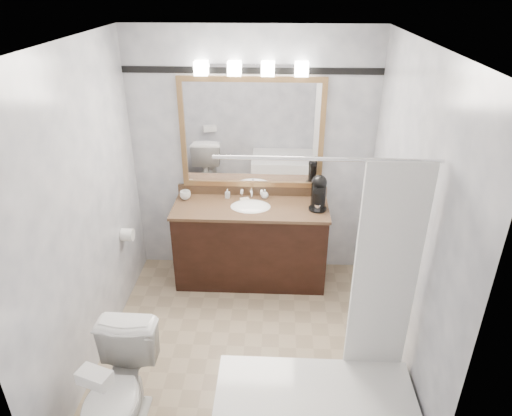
# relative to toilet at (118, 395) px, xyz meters

# --- Properties ---
(room) EXTENTS (2.42, 2.62, 2.52)m
(room) POSITION_rel_toilet_xyz_m (0.78, 0.88, 0.87)
(room) COLOR tan
(room) RESTS_ON ground
(vanity) EXTENTS (1.53, 0.58, 0.97)m
(vanity) POSITION_rel_toilet_xyz_m (0.78, 1.90, 0.06)
(vanity) COLOR black
(vanity) RESTS_ON ground
(mirror) EXTENTS (1.40, 0.04, 1.10)m
(mirror) POSITION_rel_toilet_xyz_m (0.78, 2.16, 1.12)
(mirror) COLOR #AF824F
(mirror) RESTS_ON room
(vanity_light_bar) EXTENTS (1.02, 0.14, 0.12)m
(vanity_light_bar) POSITION_rel_toilet_xyz_m (0.78, 2.11, 1.75)
(vanity_light_bar) COLOR silver
(vanity_light_bar) RESTS_ON room
(accent_stripe) EXTENTS (2.40, 0.01, 0.06)m
(accent_stripe) POSITION_rel_toilet_xyz_m (0.78, 2.17, 1.72)
(accent_stripe) COLOR black
(accent_stripe) RESTS_ON room
(bathtub) EXTENTS (1.30, 0.75, 1.96)m
(bathtub) POSITION_rel_toilet_xyz_m (1.33, -0.02, -0.10)
(bathtub) COLOR white
(bathtub) RESTS_ON ground
(tp_roll) EXTENTS (0.11, 0.12, 0.12)m
(tp_roll) POSITION_rel_toilet_xyz_m (-0.36, 1.54, 0.32)
(tp_roll) COLOR white
(tp_roll) RESTS_ON room
(toilet) EXTENTS (0.44, 0.76, 0.77)m
(toilet) POSITION_rel_toilet_xyz_m (0.00, 0.00, 0.00)
(toilet) COLOR white
(toilet) RESTS_ON ground
(tissue_box) EXTENTS (0.22, 0.17, 0.08)m
(tissue_box) POSITION_rel_toilet_xyz_m (0.00, -0.24, 0.42)
(tissue_box) COLOR white
(tissue_box) RESTS_ON toilet
(coffee_maker) EXTENTS (0.17, 0.22, 0.34)m
(coffee_maker) POSITION_rel_toilet_xyz_m (1.43, 1.91, 0.64)
(coffee_maker) COLOR black
(coffee_maker) RESTS_ON vanity
(cup_left) EXTENTS (0.12, 0.12, 0.09)m
(cup_left) POSITION_rel_toilet_xyz_m (0.11, 2.03, 0.51)
(cup_left) COLOR white
(cup_left) RESTS_ON vanity
(soap_bottle_a) EXTENTS (0.05, 0.05, 0.10)m
(soap_bottle_a) POSITION_rel_toilet_xyz_m (0.53, 2.07, 0.52)
(soap_bottle_a) COLOR white
(soap_bottle_a) RESTS_ON vanity
(soap_bottle_b) EXTENTS (0.08, 0.08, 0.10)m
(soap_bottle_b) POSITION_rel_toilet_xyz_m (0.91, 2.09, 0.52)
(soap_bottle_b) COLOR white
(soap_bottle_b) RESTS_ON vanity
(soap_bar) EXTENTS (0.10, 0.08, 0.03)m
(soap_bar) POSITION_rel_toilet_xyz_m (0.71, 2.01, 0.48)
(soap_bar) COLOR beige
(soap_bar) RESTS_ON vanity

